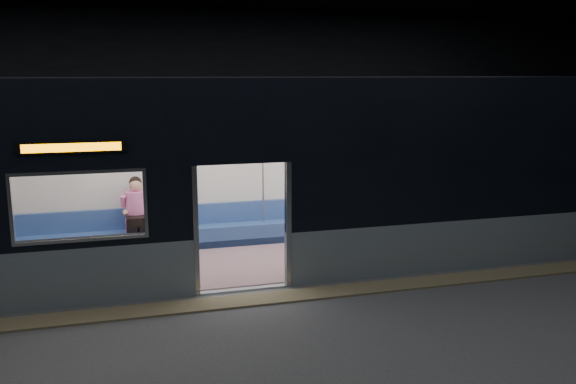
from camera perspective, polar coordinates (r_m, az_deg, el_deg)
name	(u,v)px	position (r m, az deg, el deg)	size (l,w,h in m)	color
station_floor	(259,315)	(8.96, -2.77, -11.41)	(24.00, 14.00, 0.01)	#47494C
station_envelope	(256,54)	(8.28, -3.01, 12.75)	(24.00, 14.00, 5.00)	black
tactile_strip	(250,300)	(9.45, -3.54, -10.06)	(22.80, 0.50, 0.03)	#8C7F59
metro_car	(225,163)	(10.89, -5.91, 2.71)	(18.00, 3.04, 3.35)	gray
passenger	(137,212)	(11.91, -13.96, -1.79)	(0.46, 0.76, 1.46)	black
handbag	(136,221)	(11.69, -14.08, -2.68)	(0.33, 0.28, 0.16)	black
transit_map	(359,164)	(13.05, 6.65, 2.61)	(1.11, 0.03, 0.72)	white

